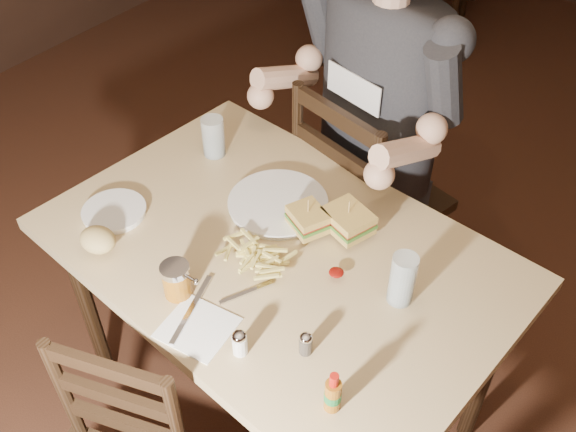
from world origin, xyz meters
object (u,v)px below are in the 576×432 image
Objects in this scene: hot_sauce at (333,392)px; side_plate at (114,212)px; diner at (374,72)px; syrup_dispenser at (176,280)px; glass_right at (402,279)px; chair_far at (371,200)px; dinner_plate at (278,204)px; main_table at (278,267)px; glass_left at (213,137)px.

hot_sauce is 0.66× the size of side_plate.
syrup_dispenser is (-0.05, -0.84, -0.20)m from diner.
syrup_dispenser is 0.37m from side_plate.
diner is 0.87m from side_plate.
glass_right reaches higher than side_plate.
hot_sauce is 0.86m from side_plate.
glass_right is at bearing 137.92° from chair_far.
chair_far reaches higher than dinner_plate.
chair_far reaches higher than main_table.
dinner_plate is 0.66m from hot_sauce.
glass_left is 1.10× the size of hot_sauce.
diner is 8.89× the size of hot_sauce.
chair_far is at bearing 93.71° from main_table.
side_plate is at bearing 75.80° from chair_far.
diner reaches higher than main_table.
chair_far is at bearing 90.00° from diner.
glass_left reaches higher than dinner_plate.
diner is 10.78× the size of syrup_dispenser.
chair_far is 5.38× the size of side_plate.
hot_sauce is at bearing 1.55° from syrup_dispenser.
diner is at bearing 127.40° from glass_right.
diner is 0.87m from syrup_dispenser.
glass_left is at bearing 164.53° from dinner_plate.
chair_far is 0.91× the size of diner.
glass_left is at bearing 60.80° from chair_far.
main_table is 1.28× the size of diner.
main_table is 0.49m from glass_left.
hot_sauce is at bearing -39.89° from main_table.
glass_right is at bearing -12.72° from dinner_plate.
glass_left reaches higher than side_plate.
diner is (-0.01, -0.05, 0.54)m from chair_far.
syrup_dispenser is at bearing -58.56° from glass_left.
dinner_plate is at bearing -81.88° from diner.
chair_far is 9.82× the size of syrup_dispenser.
chair_far is 0.57m from dinner_plate.
syrup_dispenser reaches higher than main_table.
glass_right is at bearing 40.38° from syrup_dispenser.
syrup_dispenser is (-0.11, -0.28, 0.13)m from main_table.
dinner_plate is 1.92× the size of glass_right.
dinner_plate is 1.59× the size of side_plate.
chair_far is at bearing 46.85° from glass_left.
diner is at bearing 95.36° from main_table.
glass_right is 0.83× the size of side_plate.
dinner_plate is 0.47m from side_plate.
glass_right is (0.40, -0.59, 0.36)m from chair_far.
diner is at bearing 92.96° from syrup_dispenser.
syrup_dispenser is at bearing -146.30° from glass_right.
side_plate is (-0.41, -0.73, -0.25)m from diner.
chair_far reaches higher than hot_sauce.
dinner_plate is at bearing -15.47° from glass_left.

